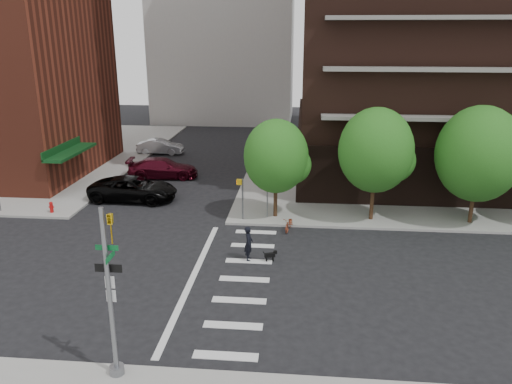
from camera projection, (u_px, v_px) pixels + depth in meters
The scene contains 15 objects.
ground at pixel (183, 277), 24.11m from camera, with size 120.00×120.00×0.00m, color black.
sidewalk_ne at pixel (469, 165), 44.59m from camera, with size 39.00×33.00×0.15m, color gray.
crosswalk at pixel (228, 279), 23.92m from camera, with size 3.85×13.00×0.01m.
tree_a at pixel (276, 156), 30.61m from camera, with size 4.00×4.00×5.90m.
tree_b at pixel (376, 150), 29.93m from camera, with size 4.50×4.50×6.65m.
tree_c at pixel (479, 154), 29.43m from camera, with size 5.00×5.00×6.80m.
traffic_signal at pixel (112, 307), 16.22m from camera, with size 0.90×0.75×6.00m.
pedestrian_signal at pixel (248, 192), 30.87m from camera, with size 2.18×0.67×2.60m.
fire_hydrant at pixel (51, 207), 32.28m from camera, with size 0.24×0.24×0.73m.
parked_car_black at pixel (133, 189), 34.99m from camera, with size 6.07×2.80×1.69m, color black.
parked_car_maroon at pixel (163, 168), 40.54m from camera, with size 5.62×2.28×1.63m, color #450A17.
parked_car_silver at pixel (160, 147), 48.71m from camera, with size 4.44×1.55×1.46m, color #A9ABB1.
scooter at pixel (289, 224), 29.72m from camera, with size 0.55×1.58×0.83m, color #93361B.
dog_walker at pixel (249, 243), 25.65m from camera, with size 0.44×0.67×1.84m, color black.
dog at pixel (270, 255), 25.67m from camera, with size 0.66×0.36×0.55m.
Camera 1 is at (5.54, -21.34, 11.17)m, focal length 35.00 mm.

